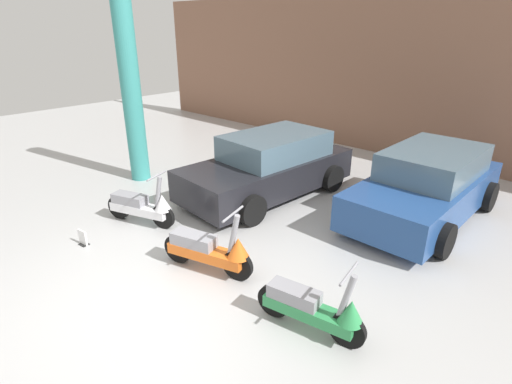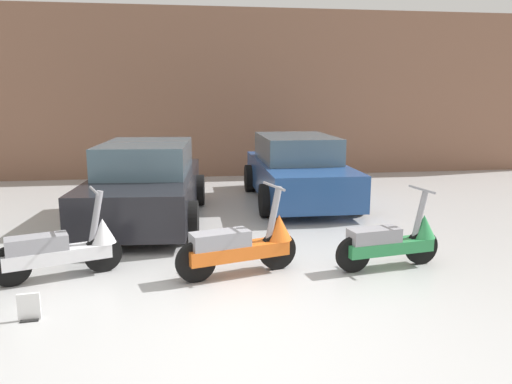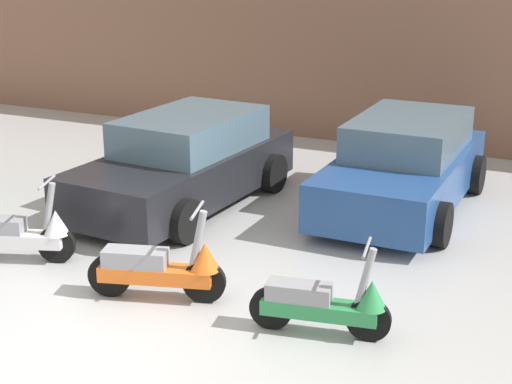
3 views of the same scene
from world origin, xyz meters
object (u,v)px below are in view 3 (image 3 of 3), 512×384
object	(u,v)px
scooter_front_right	(162,267)
car_rear_center	(404,166)
car_rear_left	(185,163)
scooter_front_center	(326,303)
scooter_front_left	(20,233)

from	to	relation	value
scooter_front_right	car_rear_center	bearing A→B (deg)	52.57
scooter_front_right	car_rear_left	world-z (taller)	car_rear_left
scooter_front_right	car_rear_center	world-z (taller)	car_rear_center
car_rear_left	scooter_front_right	bearing A→B (deg)	29.43
scooter_front_center	scooter_front_right	bearing A→B (deg)	169.71
car_rear_center	car_rear_left	bearing A→B (deg)	-67.20
scooter_front_left	scooter_front_center	bearing A→B (deg)	-22.21
scooter_front_right	car_rear_left	distance (m)	3.07
scooter_front_left	car_rear_center	size ratio (longest dim) A/B	0.37
scooter_front_right	scooter_front_center	bearing A→B (deg)	-16.65
scooter_front_right	car_rear_left	bearing A→B (deg)	98.91
scooter_front_left	car_rear_center	distance (m)	5.18
scooter_front_center	scooter_front_left	bearing A→B (deg)	167.24
scooter_front_left	car_rear_center	bearing A→B (deg)	27.13
scooter_front_right	scooter_front_center	size ratio (longest dim) A/B	1.06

